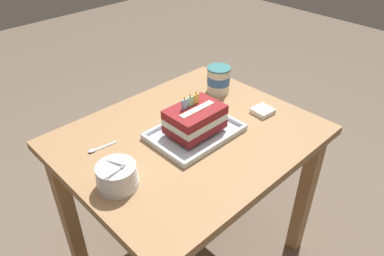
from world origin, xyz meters
name	(u,v)px	position (x,y,z in m)	size (l,w,h in m)	color
ground_plane	(190,253)	(0.00, 0.00, 0.00)	(8.00, 8.00, 0.00)	#6B5B4C
dining_table	(189,158)	(0.00, 0.00, 0.64)	(0.97, 0.80, 0.76)	#9E754C
foil_tray	(195,133)	(0.01, -0.02, 0.76)	(0.35, 0.25, 0.02)	silver
birthday_cake	(195,119)	(0.01, -0.02, 0.83)	(0.21, 0.15, 0.15)	maroon
bowl_stack	(117,176)	(-0.37, -0.05, 0.80)	(0.14, 0.14, 0.14)	white
ice_cream_tub	(218,80)	(0.34, 0.15, 0.82)	(0.11, 0.11, 0.13)	silver
serving_spoon_near_tray	(96,149)	(-0.32, 0.17, 0.76)	(0.12, 0.03, 0.01)	silver
napkin_pile	(263,111)	(0.33, -0.11, 0.77)	(0.09, 0.09, 0.02)	white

